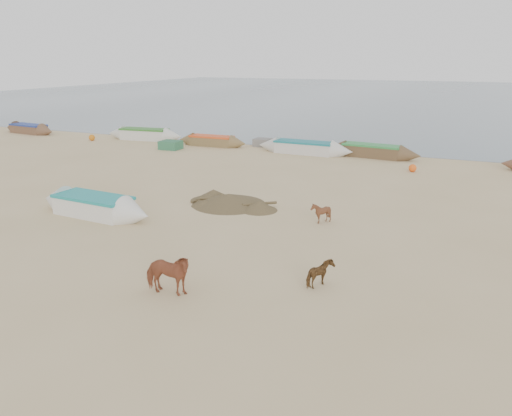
{
  "coord_description": "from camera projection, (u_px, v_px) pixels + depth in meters",
  "views": [
    {
      "loc": [
        6.92,
        -11.99,
        6.24
      ],
      "look_at": [
        0.0,
        4.0,
        1.0
      ],
      "focal_mm": 35.0,
      "sensor_mm": 36.0,
      "label": 1
    }
  ],
  "objects": [
    {
      "name": "calf_right",
      "position": [
        321.0,
        274.0,
        14.09
      ],
      "size": [
        0.66,
        0.76,
        0.77
      ],
      "primitive_type": "imported",
      "rotation": [
        0.0,
        0.0,
        1.57
      ],
      "color": "brown",
      "rests_on": "ground"
    },
    {
      "name": "cow_adult",
      "position": [
        167.0,
        274.0,
        13.57
      ],
      "size": [
        1.5,
        0.82,
        1.21
      ],
      "primitive_type": "imported",
      "rotation": [
        0.0,
        0.0,
        1.69
      ],
      "color": "brown",
      "rests_on": "ground"
    },
    {
      "name": "waterline_canoes",
      "position": [
        356.0,
        150.0,
        32.86
      ],
      "size": [
        60.24,
        3.51,
        0.9
      ],
      "color": "brown",
      "rests_on": "ground"
    },
    {
      "name": "sea",
      "position": [
        433.0,
        95.0,
        87.03
      ],
      "size": [
        160.0,
        160.0,
        0.0
      ],
      "primitive_type": "plane",
      "color": "slate",
      "rests_on": "ground"
    },
    {
      "name": "ground",
      "position": [
        203.0,
        275.0,
        14.96
      ],
      "size": [
        140.0,
        140.0,
        0.0
      ],
      "primitive_type": "plane",
      "color": "tan",
      "rests_on": "ground"
    },
    {
      "name": "near_canoe",
      "position": [
        94.0,
        205.0,
        20.55
      ],
      "size": [
        5.78,
        1.78,
        0.84
      ],
      "primitive_type": null,
      "rotation": [
        0.0,
        0.0,
        -0.07
      ],
      "color": "silver",
      "rests_on": "ground"
    },
    {
      "name": "debris_pile",
      "position": [
        229.0,
        199.0,
        22.15
      ],
      "size": [
        3.54,
        3.54,
        0.48
      ],
      "primitive_type": "cone",
      "rotation": [
        0.0,
        0.0,
        0.08
      ],
      "color": "brown",
      "rests_on": "ground"
    },
    {
      "name": "calf_front",
      "position": [
        321.0,
        213.0,
        19.59
      ],
      "size": [
        0.87,
        0.8,
        0.84
      ],
      "primitive_type": "imported",
      "rotation": [
        0.0,
        0.0,
        -1.4
      ],
      "color": "#552E1B",
      "rests_on": "ground"
    },
    {
      "name": "beach_clutter",
      "position": [
        423.0,
        161.0,
        30.12
      ],
      "size": [
        42.84,
        5.39,
        0.64
      ],
      "color": "#2D6544",
      "rests_on": "ground"
    }
  ]
}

